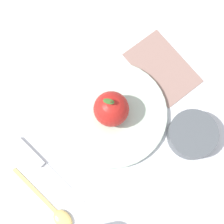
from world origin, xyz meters
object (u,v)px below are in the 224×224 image
(spoon, at_px, (56,212))
(linen_napkin, at_px, (162,68))
(dinner_plate, at_px, (112,113))
(apple, at_px, (111,109))
(side_bowl, at_px, (193,134))
(knife, at_px, (43,166))

(spoon, xyz_separation_m, linen_napkin, (-0.12, -0.41, -0.00))
(dinner_plate, bearing_deg, apple, 77.86)
(side_bowl, bearing_deg, spoon, 48.53)
(side_bowl, distance_m, knife, 0.35)
(knife, bearing_deg, spoon, 127.39)
(dinner_plate, bearing_deg, spoon, 80.65)
(spoon, bearing_deg, knife, -52.61)
(apple, bearing_deg, spoon, 80.68)
(dinner_plate, distance_m, side_bowl, 0.19)
(dinner_plate, relative_size, linen_napkin, 1.45)
(knife, relative_size, spoon, 1.14)
(side_bowl, bearing_deg, apple, 4.15)
(apple, bearing_deg, dinner_plate, -102.14)
(linen_napkin, bearing_deg, dinner_plate, 63.09)
(side_bowl, bearing_deg, dinner_plate, 3.27)
(dinner_plate, xyz_separation_m, knife, (0.11, 0.17, -0.00))
(apple, relative_size, knife, 0.47)
(spoon, bearing_deg, apple, -99.32)
(dinner_plate, distance_m, spoon, 0.26)
(apple, bearing_deg, side_bowl, -175.85)
(dinner_plate, distance_m, apple, 0.05)
(knife, distance_m, spoon, 0.11)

